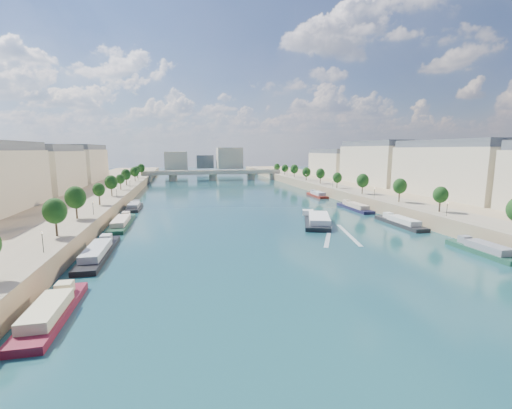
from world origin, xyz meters
name	(u,v)px	position (x,y,z in m)	size (l,w,h in m)	color
ground	(244,209)	(0.00, 100.00, 0.00)	(700.00, 700.00, 0.00)	#0B2532
quay_left	(58,209)	(-72.00, 100.00, 2.50)	(44.00, 520.00, 5.00)	#9E8460
quay_right	(394,198)	(72.00, 100.00, 2.50)	(44.00, 520.00, 5.00)	#9E8460
pave_left	(100,201)	(-57.00, 100.00, 5.05)	(14.00, 520.00, 0.10)	gray
pave_right	(365,193)	(57.00, 100.00, 5.05)	(14.00, 520.00, 0.10)	gray
trees_left	(106,187)	(-55.00, 102.00, 10.48)	(4.80, 268.80, 8.26)	#382B1E
trees_right	(351,180)	(55.00, 110.00, 10.48)	(4.80, 268.80, 8.26)	#382B1E
lamps_left	(106,197)	(-52.50, 90.00, 7.78)	(0.36, 200.36, 4.28)	black
lamps_right	(351,187)	(52.50, 105.00, 7.78)	(0.36, 200.36, 4.28)	black
buildings_left	(30,171)	(-85.00, 112.00, 16.45)	(16.00, 226.00, 23.20)	beige
buildings_right	(404,167)	(85.00, 112.00, 16.45)	(16.00, 226.00, 23.20)	beige
skyline	(209,160)	(3.19, 319.52, 14.66)	(79.00, 42.00, 22.00)	beige
bridge	(213,174)	(0.00, 240.59, 5.08)	(112.00, 12.00, 8.15)	#C1B79E
tour_barge	(317,220)	(19.31, 65.66, 1.03)	(16.75, 28.52, 3.76)	black
wake	(338,235)	(19.31, 49.05, 0.02)	(16.32, 25.61, 0.04)	silver
moored_barges_left	(99,252)	(-45.50, 42.88, 0.84)	(5.00, 153.93, 3.60)	#1D1D40
moored_barges_right	(401,223)	(45.50, 56.89, 0.84)	(5.00, 159.84, 3.60)	black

